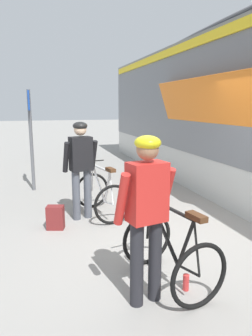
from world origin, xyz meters
TOP-DOWN VIEW (x-y plane):
  - ground_plane at (0.00, 0.00)m, footprint 80.00×80.00m
  - cyclist_near_in_dark at (-1.27, 1.40)m, footprint 0.65×0.39m
  - cyclist_far_in_red at (-0.99, -1.26)m, footprint 0.65×0.39m
  - bicycle_near_white at (-0.89, 1.46)m, footprint 0.90×1.18m
  - bicycle_far_black at (-0.60, -1.02)m, footprint 0.90×1.19m
  - backpack_on_platform at (-1.77, 1.02)m, footprint 0.32×0.25m
  - water_bottle_near_the_bikes at (-0.48, -1.20)m, footprint 0.07×0.07m
  - platform_sign_post at (-2.12, 3.68)m, footprint 0.08×0.70m

SIDE VIEW (x-z plane):
  - ground_plane at x=0.00m, z-range 0.00..0.00m
  - water_bottle_near_the_bikes at x=-0.48m, z-range 0.00..0.19m
  - backpack_on_platform at x=-1.77m, z-range 0.00..0.40m
  - bicycle_near_white at x=-0.89m, z-range -0.09..0.89m
  - bicycle_far_black at x=-0.60m, z-range -0.09..0.89m
  - cyclist_near_in_dark at x=-1.27m, z-range 0.17..1.94m
  - cyclist_far_in_red at x=-0.99m, z-range 0.17..1.94m
  - platform_sign_post at x=-2.12m, z-range 0.42..2.82m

